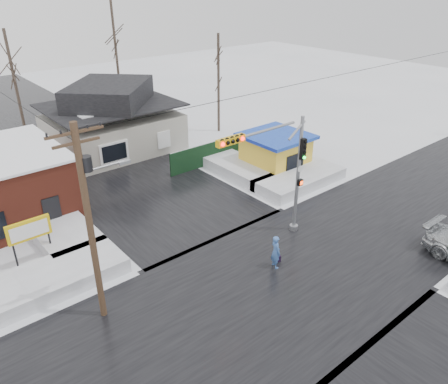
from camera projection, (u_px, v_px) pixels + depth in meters
ground at (284, 281)px, 21.79m from camera, size 120.00×120.00×0.00m
road_ns at (284, 281)px, 21.78m from camera, size 10.00×120.00×0.02m
road_ew at (284, 281)px, 21.78m from camera, size 120.00×10.00×0.02m
snowbank_nw at (52, 279)px, 21.30m from camera, size 7.00×3.00×0.80m
snowbank_ne at (299, 179)px, 31.54m from camera, size 7.00×3.00×0.80m
snowbank_nside_w at (55, 224)px, 25.88m from camera, size 3.00×8.00×0.80m
snowbank_nside_e at (233, 165)px, 33.84m from camera, size 3.00×8.00×0.80m
traffic_signal at (280, 167)px, 23.16m from camera, size 6.05×0.68×7.00m
utility_pole at (90, 215)px, 17.38m from camera, size 3.15×0.44×9.00m
marquee_sign at (29, 231)px, 22.33m from camera, size 2.20×0.21×2.55m
house at (112, 120)px, 36.87m from camera, size 10.40×8.40×5.76m
kiosk at (275, 152)px, 33.40m from camera, size 4.60×4.60×2.88m
fence at (212, 153)px, 34.71m from camera, size 8.00×0.12×1.80m
tree_far_left at (9, 56)px, 33.81m from camera, size 3.00×3.00×10.00m
tree_far_mid at (113, 24)px, 40.16m from camera, size 3.00×3.00×12.00m
tree_far_right at (218, 55)px, 39.14m from camera, size 3.00×3.00×9.00m
pedestrian at (276, 252)px, 22.40m from camera, size 0.60×0.77×1.85m
shopping_bag at (278, 259)px, 23.12m from camera, size 0.30×0.23×0.35m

